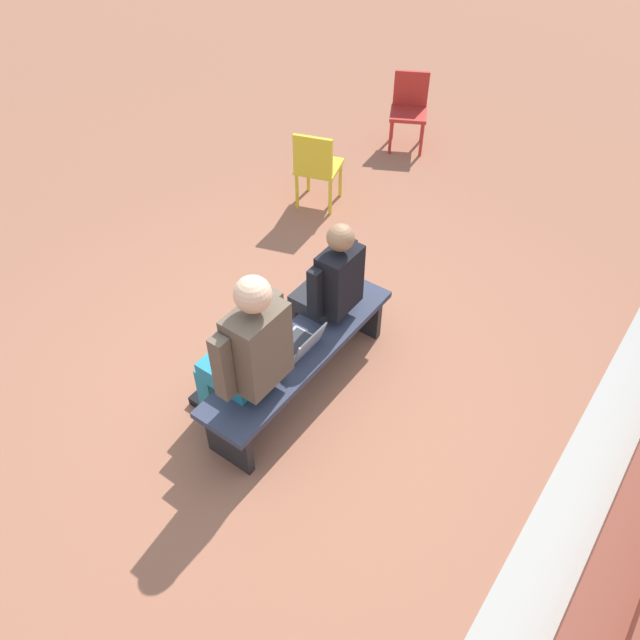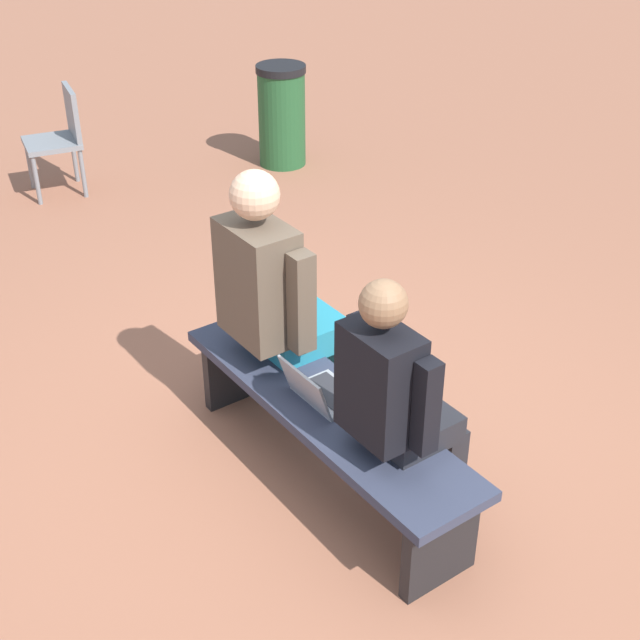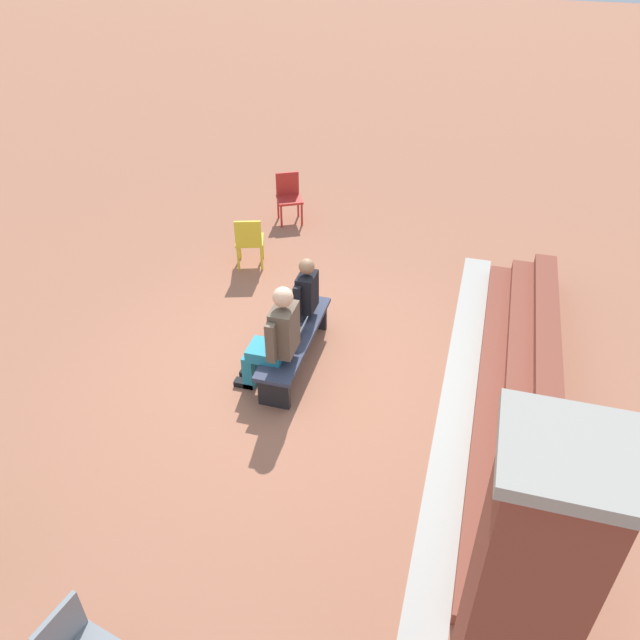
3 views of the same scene
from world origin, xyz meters
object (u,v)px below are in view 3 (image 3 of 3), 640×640
bench (295,341)px  plastic_chair_mid_courtyard (249,239)px  person_student (299,299)px  person_adult (275,337)px  plastic_chair_foreground (289,194)px  laptop (295,332)px

bench → plastic_chair_mid_courtyard: size_ratio=2.14×
person_student → person_adult: (0.90, -0.01, 0.06)m
person_adult → plastic_chair_mid_courtyard: size_ratio=1.70×
person_adult → plastic_chair_foreground: size_ratio=1.70×
person_adult → laptop: (-0.46, 0.08, -0.25)m
laptop → plastic_chair_foreground: (-3.82, -1.32, -0.02)m
bench → laptop: bearing=30.1°
plastic_chair_foreground → plastic_chair_mid_courtyard: (1.72, -0.08, 0.00)m
plastic_chair_mid_courtyard → bench: bearing=33.7°
person_adult → plastic_chair_foreground: 4.46m
person_adult → laptop: person_adult is taller
bench → person_student: size_ratio=1.41×
person_student → plastic_chair_foreground: person_student is taller
bench → person_student: (-0.42, -0.06, 0.34)m
bench → person_student: bearing=-171.4°
person_adult → plastic_chair_foreground: (-4.28, -1.24, -0.27)m
bench → person_adult: size_ratio=1.26×
person_adult → plastic_chair_foreground: bearing=-163.8°
person_adult → plastic_chair_mid_courtyard: person_adult is taller
bench → plastic_chair_foreground: (-3.80, -1.31, 0.13)m
bench → laptop: laptop is taller
bench → plastic_chair_mid_courtyard: bearing=-146.3°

